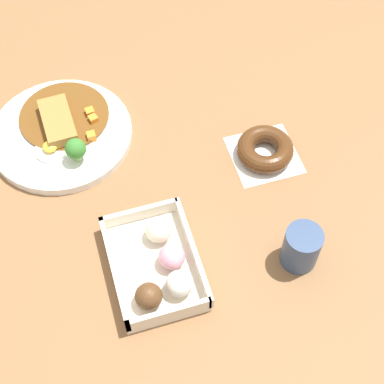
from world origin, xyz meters
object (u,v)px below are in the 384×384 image
at_px(donut_box, 158,265).
at_px(chocolate_ring_donut, 265,150).
at_px(curry_plate, 62,132).
at_px(coffee_mug, 301,247).

height_order(donut_box, chocolate_ring_donut, donut_box).
xyz_separation_m(curry_plate, donut_box, (-0.33, -0.10, 0.01)).
bearing_deg(chocolate_ring_donut, curry_plate, 66.55).
bearing_deg(donut_box, chocolate_ring_donut, -55.34).
relative_size(curry_plate, chocolate_ring_donut, 2.21).
bearing_deg(coffee_mug, curry_plate, 41.58).
bearing_deg(coffee_mug, chocolate_ring_donut, -5.98).
relative_size(curry_plate, coffee_mug, 3.36).
bearing_deg(curry_plate, chocolate_ring_donut, -113.45).
distance_m(donut_box, chocolate_ring_donut, 0.31).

